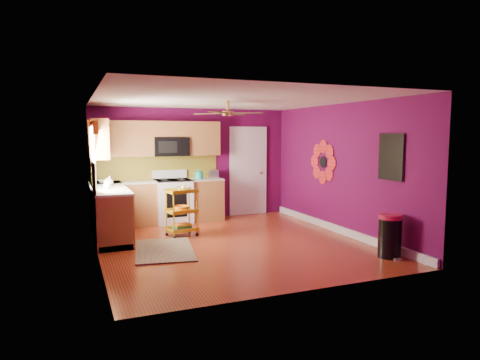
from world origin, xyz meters
name	(u,v)px	position (x,y,z in m)	size (l,w,h in m)	color
ground	(232,243)	(0.00, 0.00, 0.00)	(5.00, 5.00, 0.00)	maroon
room_envelope	(233,151)	(0.03, 0.00, 1.63)	(4.54, 5.04, 2.52)	#5D0A43
lower_cabinets	(138,208)	(-1.35, 1.82, 0.43)	(2.81, 2.31, 0.94)	brown
electric_range	(173,201)	(-0.55, 2.17, 0.48)	(0.76, 0.66, 1.13)	white
upper_cabinetry	(139,140)	(-1.24, 2.17, 1.80)	(2.80, 2.30, 1.26)	brown
left_window	(93,144)	(-2.22, 1.05, 1.74)	(0.08, 1.35, 1.08)	white
panel_door	(248,172)	(1.35, 2.47, 1.02)	(0.95, 0.11, 2.15)	white
right_wall_art	(351,160)	(2.23, -0.34, 1.44)	(0.04, 2.74, 1.04)	black
ceiling_fan	(228,113)	(0.00, 0.20, 2.29)	(1.01, 1.01, 0.26)	#BF8C3F
shag_rug	(164,250)	(-1.21, -0.03, 0.01)	(0.93, 1.51, 0.02)	black
rolling_cart	(182,210)	(-0.67, 0.88, 0.50)	(0.60, 0.49, 0.96)	yellow
trash_can	(390,236)	(1.97, -1.72, 0.34)	(0.36, 0.39, 0.68)	black
teal_kettle	(199,175)	(0.03, 2.12, 1.02)	(0.18, 0.18, 0.21)	#159F90
toaster	(213,174)	(0.40, 2.25, 1.03)	(0.22, 0.15, 0.18)	beige
soap_bottle_a	(107,183)	(-1.99, 1.22, 1.03)	(0.08, 0.08, 0.18)	#EA3F72
soap_bottle_b	(110,181)	(-1.91, 1.60, 1.03)	(0.14, 0.14, 0.18)	white
counter_dish	(103,181)	(-1.99, 2.08, 0.97)	(0.24, 0.24, 0.06)	white
counter_cup	(107,186)	(-2.00, 1.03, 0.99)	(0.12, 0.12, 0.09)	white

